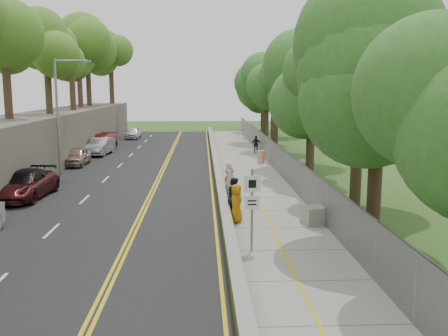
% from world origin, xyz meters
% --- Properties ---
extents(ground, '(140.00, 140.00, 0.00)m').
position_xyz_m(ground, '(0.00, 0.00, 0.00)').
color(ground, '#33511E').
rests_on(ground, ground).
extents(road, '(11.20, 66.00, 0.04)m').
position_xyz_m(road, '(-5.40, 15.00, 0.02)').
color(road, black).
rests_on(road, ground).
extents(sidewalk, '(4.20, 66.00, 0.05)m').
position_xyz_m(sidewalk, '(2.55, 15.00, 0.03)').
color(sidewalk, gray).
rests_on(sidewalk, ground).
extents(jersey_barrier, '(0.42, 66.00, 0.60)m').
position_xyz_m(jersey_barrier, '(0.25, 15.00, 0.30)').
color(jersey_barrier, '#91E014').
rests_on(jersey_barrier, ground).
extents(rock_embankment, '(5.00, 66.00, 4.00)m').
position_xyz_m(rock_embankment, '(-13.50, 15.00, 2.00)').
color(rock_embankment, '#595147').
rests_on(rock_embankment, ground).
extents(chainlink_fence, '(0.04, 66.00, 2.00)m').
position_xyz_m(chainlink_fence, '(4.65, 15.00, 1.00)').
color(chainlink_fence, slate).
rests_on(chainlink_fence, ground).
extents(trees_embankment, '(6.40, 66.00, 13.00)m').
position_xyz_m(trees_embankment, '(-13.00, 15.00, 10.50)').
color(trees_embankment, '#518427').
rests_on(trees_embankment, rock_embankment).
extents(trees_fenceside, '(7.00, 66.00, 14.00)m').
position_xyz_m(trees_fenceside, '(7.00, 15.00, 7.00)').
color(trees_fenceside, '#3D7A2D').
rests_on(trees_fenceside, ground).
extents(streetlight, '(2.52, 0.22, 8.00)m').
position_xyz_m(streetlight, '(-10.46, 14.00, 4.64)').
color(streetlight, gray).
rests_on(streetlight, ground).
extents(signpost, '(0.62, 0.09, 3.10)m').
position_xyz_m(signpost, '(1.05, -3.02, 1.96)').
color(signpost, gray).
rests_on(signpost, sidewalk).
extents(construction_barrel, '(0.61, 0.61, 1.00)m').
position_xyz_m(construction_barrel, '(3.93, 18.63, 0.55)').
color(construction_barrel, '#E94B13').
rests_on(construction_barrel, sidewalk).
extents(concrete_block, '(1.33, 1.12, 0.76)m').
position_xyz_m(concrete_block, '(4.30, 0.65, 0.43)').
color(concrete_block, gray).
rests_on(concrete_block, sidewalk).
extents(car_2, '(2.80, 5.48, 1.48)m').
position_xyz_m(car_2, '(-10.60, 6.45, 0.78)').
color(car_2, '#551B1E').
rests_on(car_2, road).
extents(car_3, '(2.58, 5.37, 1.51)m').
position_xyz_m(car_3, '(-10.60, 6.53, 0.79)').
color(car_3, black).
rests_on(car_3, road).
extents(car_4, '(1.66, 4.10, 1.40)m').
position_xyz_m(car_4, '(-10.60, 18.25, 0.74)').
color(car_4, tan).
rests_on(car_4, road).
extents(car_5, '(2.04, 4.74, 1.52)m').
position_xyz_m(car_5, '(-10.01, 24.36, 0.80)').
color(car_5, '#9D9FA5').
rests_on(car_5, road).
extents(car_6, '(2.39, 5.01, 1.38)m').
position_xyz_m(car_6, '(-10.60, 24.68, 0.73)').
color(car_6, black).
rests_on(car_6, road).
extents(car_7, '(2.51, 5.57, 1.58)m').
position_xyz_m(car_7, '(-10.47, 27.47, 0.83)').
color(car_7, maroon).
rests_on(car_7, road).
extents(car_8, '(1.67, 4.05, 1.37)m').
position_xyz_m(car_8, '(-9.00, 38.81, 0.73)').
color(car_8, white).
rests_on(car_8, road).
extents(painter_0, '(0.59, 0.88, 1.74)m').
position_xyz_m(painter_0, '(0.75, 1.00, 0.92)').
color(painter_0, '#C2750C').
rests_on(painter_0, sidewalk).
extents(painter_1, '(0.65, 0.81, 1.92)m').
position_xyz_m(painter_1, '(0.75, 6.51, 1.01)').
color(painter_1, beige).
rests_on(painter_1, sidewalk).
extents(painter_2, '(0.99, 1.10, 1.84)m').
position_xyz_m(painter_2, '(0.75, 2.12, 0.97)').
color(painter_2, black).
rests_on(painter_2, sidewalk).
extents(painter_3, '(0.96, 1.18, 1.59)m').
position_xyz_m(painter_3, '(0.75, 6.70, 0.84)').
color(painter_3, brown).
rests_on(painter_3, sidewalk).
extents(person_far, '(0.97, 0.47, 1.62)m').
position_xyz_m(person_far, '(4.20, 24.81, 0.86)').
color(person_far, black).
rests_on(person_far, sidewalk).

